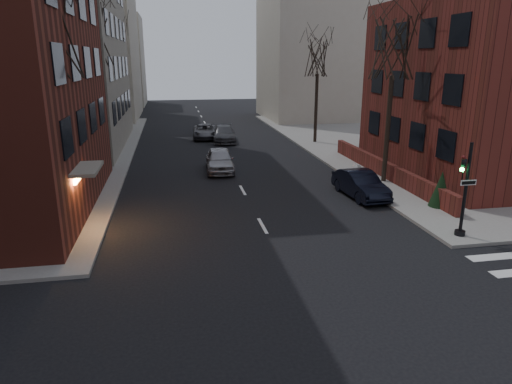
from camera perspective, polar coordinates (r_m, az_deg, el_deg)
building_right_brick at (r=33.32m, az=27.85°, el=11.25°), size 12.00×14.00×11.00m
low_wall_right at (r=30.18m, az=15.75°, el=2.81°), size 0.35×16.00×1.00m
building_distant_la at (r=63.32m, az=-21.50°, el=16.73°), size 14.00×16.00×18.00m
building_distant_ra at (r=60.33m, az=8.14°, el=16.77°), size 14.00×14.00×16.00m
building_distant_lb at (r=79.83m, az=-17.64°, el=15.34°), size 10.00×12.00×14.00m
traffic_signal at (r=20.86m, az=24.51°, el=-0.43°), size 0.76×0.44×4.00m
tree_left_a at (r=21.90m, az=-24.70°, el=17.75°), size 4.18×4.18×10.26m
tree_left_b at (r=33.71m, az=-19.85°, el=18.01°), size 4.40×4.40×10.80m
tree_left_c at (r=47.57m, az=-17.10°, el=16.43°), size 3.96×3.96×9.72m
tree_right_a at (r=28.30m, az=16.90°, el=16.96°), size 3.96×3.96×9.72m
tree_right_b at (r=41.29m, az=7.75°, el=16.47°), size 3.74×3.74×9.18m
streetlamp_near at (r=29.79m, az=-19.00°, el=9.39°), size 0.36×0.36×6.28m
streetlamp_far at (r=49.60m, az=-15.78°, el=12.10°), size 0.36×0.36×6.28m
parked_sedan at (r=25.81m, az=12.91°, el=0.95°), size 1.89×4.53×1.46m
car_lane_silver at (r=31.13m, az=-4.55°, el=4.03°), size 2.10×4.69×1.56m
car_lane_gray at (r=42.40m, az=-4.01°, el=7.25°), size 2.36×5.10×1.44m
car_lane_far at (r=44.42m, az=-6.41°, el=7.53°), size 2.53×4.93×1.33m
sandwich_board at (r=29.06m, az=12.49°, el=2.48°), size 0.48×0.63×0.94m
evergreen_shrub at (r=24.87m, az=22.12°, el=0.37°), size 1.45×1.45×1.83m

